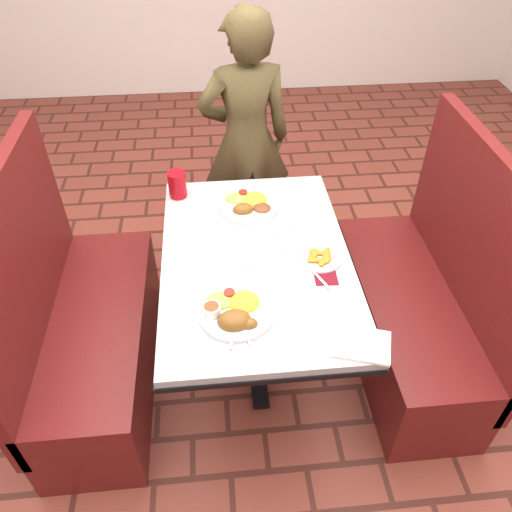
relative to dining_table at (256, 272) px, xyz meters
name	(u,v)px	position (x,y,z in m)	size (l,w,h in m)	color
dining_table	(256,272)	(0.00, 0.00, 0.00)	(0.81, 1.21, 0.75)	#AAADAF
booth_bench_left	(87,334)	(-0.80, 0.00, -0.32)	(0.47, 1.20, 1.17)	maroon
booth_bench_right	(417,309)	(0.80, 0.00, -0.32)	(0.47, 1.20, 1.17)	maroon
diner_person	(246,141)	(0.04, 1.02, 0.09)	(0.54, 0.36, 1.49)	brown
near_dinner_plate	(235,308)	(-0.11, -0.32, 0.13)	(0.29, 0.29, 0.09)	white
far_dinner_plate	(249,202)	(0.00, 0.36, 0.12)	(0.29, 0.29, 0.07)	white
plantain_plate	(320,258)	(0.27, -0.05, 0.11)	(0.18, 0.18, 0.03)	white
maroon_napkin	(326,277)	(0.27, -0.16, 0.10)	(0.09, 0.09, 0.00)	#5D0E18
spoon_utensil	(320,278)	(0.24, -0.17, 0.10)	(0.01, 0.14, 0.00)	silver
red_tumbler	(177,184)	(-0.34, 0.49, 0.16)	(0.09, 0.09, 0.13)	#AC0B15
paper_napkin	(361,344)	(0.32, -0.51, 0.10)	(0.20, 0.15, 0.01)	white
knife_utensil	(234,328)	(-0.12, -0.40, 0.11)	(0.01, 0.19, 0.00)	silver
fork_utensil	(246,330)	(-0.08, -0.41, 0.11)	(0.01, 0.15, 0.00)	silver
lettuce_shreds	(264,246)	(0.04, 0.06, 0.10)	(0.28, 0.32, 0.00)	#99CC51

